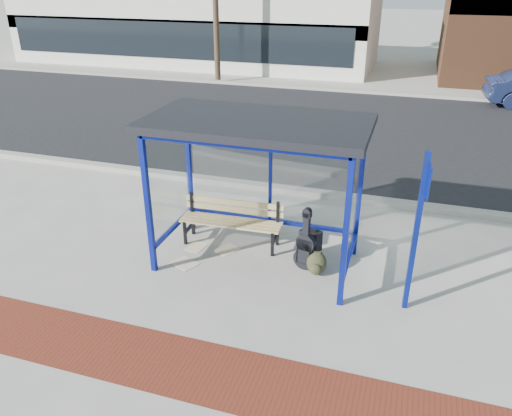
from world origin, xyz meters
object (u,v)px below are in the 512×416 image
(suitcase, at_px, (310,245))
(backpack, at_px, (316,264))
(bench, at_px, (232,219))
(guitar_bag, at_px, (305,248))

(suitcase, distance_m, backpack, 0.45)
(bench, height_order, guitar_bag, guitar_bag)
(bench, distance_m, backpack, 1.72)
(bench, height_order, suitcase, bench)
(bench, bearing_deg, suitcase, -8.12)
(guitar_bag, distance_m, backpack, 0.30)
(bench, bearing_deg, backpack, -20.91)
(guitar_bag, distance_m, suitcase, 0.32)
(suitcase, relative_size, backpack, 1.56)
(backpack, bearing_deg, guitar_bag, 148.11)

